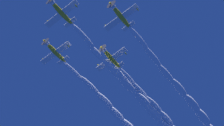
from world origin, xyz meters
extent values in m
ellipsoid|color=gold|center=(1.05, -2.20, 68.86)|extent=(6.93, 1.39, 1.45)
cylinder|color=white|center=(4.22, -2.16, 68.95)|extent=(0.98, 1.31, 1.33)
cone|color=yellow|center=(4.90, -2.15, 68.97)|extent=(0.75, 0.62, 0.64)
cylinder|color=#3F3F47|center=(4.74, -2.16, 68.97)|extent=(0.12, 2.86, 2.86)
cube|color=white|center=(0.85, -2.24, 68.69)|extent=(1.58, 8.61, 2.06)
ellipsoid|color=gold|center=(0.82, 1.96, 67.77)|extent=(0.95, 0.30, 0.32)
ellipsoid|color=gold|center=(0.88, -6.44, 69.61)|extent=(0.95, 0.30, 0.32)
cube|color=white|center=(-1.98, -2.23, 68.83)|extent=(0.98, 3.09, 0.80)
cube|color=gold|center=(-2.07, -2.12, 69.34)|extent=(1.18, 0.38, 1.18)
ellipsoid|color=#1E232D|center=(1.35, -2.11, 69.29)|extent=(1.59, 0.87, 0.85)
ellipsoid|color=gold|center=(-7.63, 7.63, 69.07)|extent=(6.95, 1.34, 1.53)
cylinder|color=white|center=(-4.46, 7.67, 69.21)|extent=(1.00, 1.26, 1.30)
cone|color=yellow|center=(-3.78, 7.68, 69.24)|extent=(0.76, 0.60, 0.63)
cylinder|color=#3F3F47|center=(-3.94, 7.68, 69.24)|extent=(0.17, 2.77, 2.77)
cube|color=white|center=(-7.83, 7.60, 68.89)|extent=(1.58, 8.68, 1.69)
ellipsoid|color=gold|center=(-7.85, 11.84, 68.16)|extent=(0.95, 0.29, 0.33)
ellipsoid|color=gold|center=(-7.81, 3.36, 69.61)|extent=(0.95, 0.29, 0.33)
cube|color=white|center=(-10.66, 7.60, 68.98)|extent=(0.98, 3.11, 0.67)
cube|color=gold|center=(-10.75, 7.69, 69.49)|extent=(1.20, 0.32, 1.20)
ellipsoid|color=#1E232D|center=(-7.34, 7.71, 69.50)|extent=(1.60, 0.84, 0.85)
ellipsoid|color=gold|center=(-7.05, -11.76, 70.93)|extent=(6.95, 1.32, 1.57)
cylinder|color=white|center=(-3.88, -11.72, 71.11)|extent=(1.01, 1.24, 1.29)
cone|color=yellow|center=(-3.20, -11.71, 71.15)|extent=(0.76, 0.59, 0.63)
cylinder|color=#3F3F47|center=(-3.36, -11.71, 71.14)|extent=(0.19, 2.73, 2.73)
cube|color=white|center=(-7.24, -11.79, 70.75)|extent=(1.58, 8.70, 1.52)
ellipsoid|color=gold|center=(-7.26, -7.54, 70.12)|extent=(0.96, 0.29, 0.34)
ellipsoid|color=gold|center=(-7.23, -16.04, 71.38)|extent=(0.96, 0.29, 0.34)
cube|color=white|center=(-10.08, -11.79, 70.81)|extent=(0.98, 3.12, 0.62)
cube|color=gold|center=(-10.18, -11.72, 71.32)|extent=(1.21, 0.30, 1.22)
ellipsoid|color=#1E232D|center=(-6.76, -11.69, 71.37)|extent=(1.61, 0.83, 0.85)
ellipsoid|color=gold|center=(-16.28, -1.53, 70.09)|extent=(6.94, 1.38, 1.48)
cylinder|color=white|center=(-13.11, -1.48, 70.21)|extent=(0.99, 1.30, 1.33)
cone|color=yellow|center=(-12.43, -1.48, 70.23)|extent=(0.75, 0.62, 0.64)
cylinder|color=#3F3F47|center=(-12.59, -1.48, 70.22)|extent=(0.14, 2.85, 2.85)
cube|color=white|center=(-16.48, -1.56, 69.92)|extent=(1.58, 8.62, 2.02)
ellipsoid|color=gold|center=(-16.51, 2.64, 69.03)|extent=(0.95, 0.30, 0.33)
ellipsoid|color=gold|center=(-16.46, -5.77, 70.81)|extent=(0.95, 0.30, 0.33)
cube|color=white|center=(-19.31, -1.55, 70.04)|extent=(0.98, 3.09, 0.79)
cube|color=gold|center=(-19.40, -1.45, 70.55)|extent=(1.19, 0.37, 1.19)
ellipsoid|color=#1E232D|center=(-15.98, -1.43, 70.53)|extent=(1.60, 0.86, 0.86)
ellipsoid|color=white|center=(-6.25, -2.09, 68.55)|extent=(8.20, 1.24, 1.33)
ellipsoid|color=white|center=(-12.46, -2.66, 68.56)|extent=(8.21, 1.50, 1.59)
ellipsoid|color=white|center=(-18.63, -2.52, 68.33)|extent=(8.22, 1.76, 1.85)
ellipsoid|color=white|center=(-24.60, -2.51, 68.29)|extent=(8.23, 2.02, 2.11)
ellipsoid|color=white|center=(-31.50, -2.31, 68.20)|extent=(8.24, 2.28, 2.37)
ellipsoid|color=white|center=(-37.13, -2.56, 67.99)|extent=(8.25, 2.54, 2.63)
ellipsoid|color=white|center=(-14.63, 7.66, 68.80)|extent=(8.20, 1.24, 1.33)
ellipsoid|color=white|center=(-20.91, 7.35, 68.78)|extent=(8.21, 1.50, 1.59)
ellipsoid|color=white|center=(-27.56, 7.20, 68.52)|extent=(8.22, 1.76, 1.85)
ellipsoid|color=white|center=(-33.52, 7.43, 68.48)|extent=(8.23, 2.02, 2.11)
ellipsoid|color=white|center=(-40.07, 7.57, 68.11)|extent=(8.24, 2.28, 2.37)
ellipsoid|color=white|center=(-46.05, 7.40, 68.03)|extent=(8.25, 2.54, 2.63)
ellipsoid|color=white|center=(-14.19, -12.03, 70.62)|extent=(8.20, 1.24, 1.33)
ellipsoid|color=white|center=(-20.55, -11.70, 70.68)|extent=(8.21, 1.50, 1.59)
ellipsoid|color=white|center=(-26.96, -11.79, 70.52)|extent=(8.22, 1.76, 1.85)
ellipsoid|color=white|center=(-32.61, -12.12, 70.13)|extent=(8.23, 2.02, 2.11)
ellipsoid|color=white|center=(-23.58, -1.67, 69.92)|extent=(8.20, 1.24, 1.33)
ellipsoid|color=white|center=(-29.37, -1.76, 69.75)|extent=(8.21, 1.50, 1.59)
ellipsoid|color=white|center=(-35.87, -1.55, 69.64)|extent=(8.22, 1.76, 1.85)
ellipsoid|color=white|center=(-41.84, -1.66, 69.46)|extent=(8.23, 2.02, 2.11)
camera|label=1|loc=(25.36, 29.72, 1.79)|focal=56.17mm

